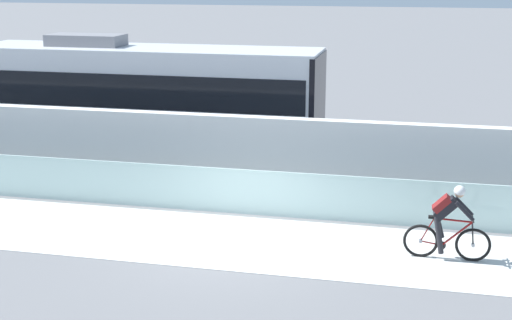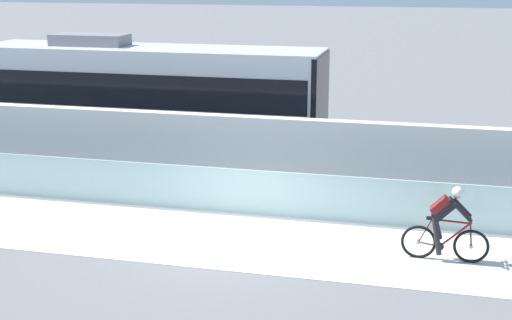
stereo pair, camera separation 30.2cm
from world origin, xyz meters
The scene contains 8 objects.
ground_plane centered at (0.00, 0.00, 0.00)m, with size 200.00×200.00×0.00m, color slate.
bike_path_deck centered at (0.00, 0.00, 0.01)m, with size 32.00×3.20×0.01m, color silver.
glass_parapet centered at (0.00, 1.85, 0.57)m, with size 32.00×0.05×1.13m, color silver.
concrete_barrier_wall centered at (0.00, 3.65, 1.04)m, with size 32.00×0.36×2.07m, color silver.
tram_rail_near centered at (0.00, 6.13, 0.00)m, with size 32.00×0.08×0.01m, color #595654.
tram_rail_far centered at (0.00, 7.57, 0.00)m, with size 32.00×0.08×0.01m, color #595654.
tram centered at (-4.57, 6.85, 1.89)m, with size 11.06×2.54×3.81m.
cyclist_on_bike centered at (4.56, 0.00, 0.80)m, with size 1.77×0.58×1.61m.
Camera 1 is at (3.80, -14.44, 5.86)m, focal length 50.58 mm.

